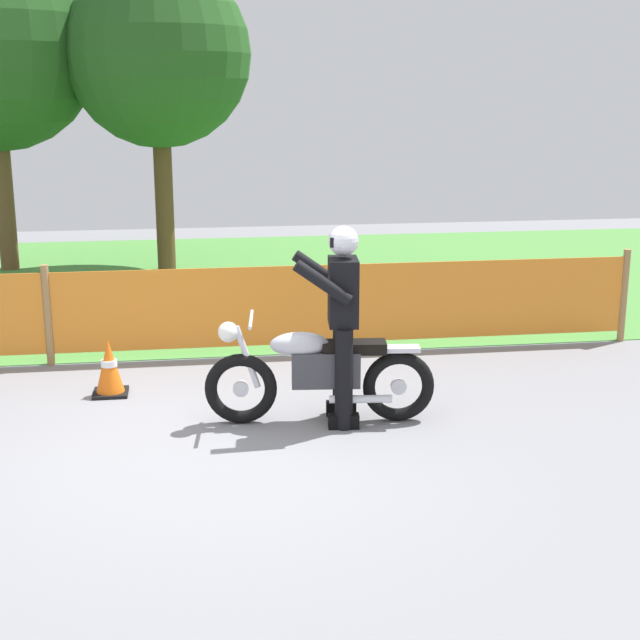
# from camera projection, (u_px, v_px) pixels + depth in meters

# --- Properties ---
(ground) EXTENTS (24.00, 24.00, 0.02)m
(ground) POSITION_uv_depth(u_px,v_px,m) (212.00, 453.00, 7.16)
(ground) COLOR gray
(grass_verge) EXTENTS (24.00, 7.95, 0.01)m
(grass_verge) POSITION_uv_depth(u_px,v_px,m) (197.00, 282.00, 13.45)
(grass_verge) COLOR #4C8C3D
(grass_verge) RESTS_ON ground
(barrier_fence) EXTENTS (9.46, 0.08, 1.05)m
(barrier_fence) POSITION_uv_depth(u_px,v_px,m) (202.00, 309.00, 9.51)
(barrier_fence) COLOR #997547
(barrier_fence) RESTS_ON ground
(tree_near_left) EXTENTS (2.77, 2.77, 4.66)m
(tree_near_left) POSITION_uv_depth(u_px,v_px,m) (158.00, 55.00, 13.52)
(tree_near_left) COLOR brown
(tree_near_left) RESTS_ON ground
(motorcycle_lead) EXTENTS (1.96, 0.58, 0.93)m
(motorcycle_lead) POSITION_uv_depth(u_px,v_px,m) (318.00, 372.00, 7.70)
(motorcycle_lead) COLOR black
(motorcycle_lead) RESTS_ON ground
(rider_lead) EXTENTS (0.60, 0.59, 1.69)m
(rider_lead) POSITION_uv_depth(u_px,v_px,m) (341.00, 318.00, 7.60)
(rider_lead) COLOR black
(rider_lead) RESTS_ON ground
(traffic_cone) EXTENTS (0.32, 0.32, 0.53)m
(traffic_cone) POSITION_uv_depth(u_px,v_px,m) (109.00, 368.00, 8.45)
(traffic_cone) COLOR black
(traffic_cone) RESTS_ON ground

